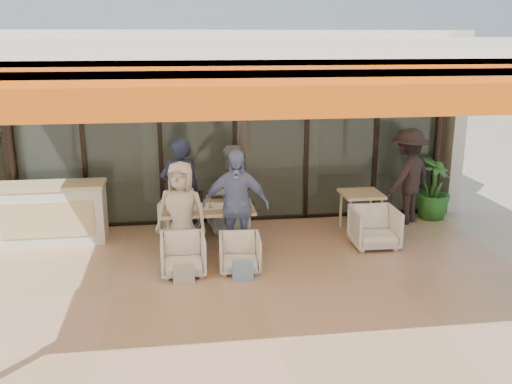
# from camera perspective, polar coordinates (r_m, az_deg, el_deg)

# --- Properties ---
(ground) EXTENTS (70.00, 70.00, 0.00)m
(ground) POSITION_cam_1_polar(r_m,az_deg,el_deg) (8.12, 0.19, -9.56)
(ground) COLOR #C6B293
(ground) RESTS_ON ground
(terrace_floor) EXTENTS (8.00, 6.00, 0.01)m
(terrace_floor) POSITION_cam_1_polar(r_m,az_deg,el_deg) (8.11, 0.19, -9.53)
(terrace_floor) COLOR tan
(terrace_floor) RESTS_ON ground
(terrace_structure) EXTENTS (8.00, 6.00, 3.40)m
(terrace_structure) POSITION_cam_1_polar(r_m,az_deg,el_deg) (7.11, 0.53, 13.99)
(terrace_structure) COLOR silver
(terrace_structure) RESTS_ON ground
(glass_storefront) EXTENTS (8.08, 0.10, 3.20)m
(glass_storefront) POSITION_cam_1_polar(r_m,az_deg,el_deg) (10.50, -2.15, 5.35)
(glass_storefront) COLOR #9EADA3
(glass_storefront) RESTS_ON ground
(interior_block) EXTENTS (9.05, 3.62, 3.52)m
(interior_block) POSITION_cam_1_polar(r_m,az_deg,el_deg) (12.70, -3.24, 9.93)
(interior_block) COLOR silver
(interior_block) RESTS_ON ground
(host_counter) EXTENTS (1.85, 0.65, 1.04)m
(host_counter) POSITION_cam_1_polar(r_m,az_deg,el_deg) (10.24, -19.84, -1.98)
(host_counter) COLOR silver
(host_counter) RESTS_ON ground
(dining_table) EXTENTS (1.50, 0.90, 0.93)m
(dining_table) POSITION_cam_1_polar(r_m,az_deg,el_deg) (9.30, -4.93, -1.81)
(dining_table) COLOR #DABD85
(dining_table) RESTS_ON ground
(chair_far_left) EXTENTS (0.81, 0.77, 0.71)m
(chair_far_left) POSITION_cam_1_polar(r_m,az_deg,el_deg) (10.29, -7.49, -2.14)
(chair_far_left) COLOR white
(chair_far_left) RESTS_ON ground
(chair_far_right) EXTENTS (0.75, 0.71, 0.69)m
(chair_far_right) POSITION_cam_1_polar(r_m,az_deg,el_deg) (10.32, -2.83, -2.00)
(chair_far_right) COLOR white
(chair_far_right) RESTS_ON ground
(chair_near_left) EXTENTS (0.66, 0.62, 0.67)m
(chair_near_left) POSITION_cam_1_polar(r_m,az_deg,el_deg) (8.50, -7.31, -6.07)
(chair_near_left) COLOR white
(chair_near_left) RESTS_ON ground
(chair_near_right) EXTENTS (0.64, 0.60, 0.63)m
(chair_near_right) POSITION_cam_1_polar(r_m,az_deg,el_deg) (8.55, -1.64, -5.97)
(chair_near_right) COLOR white
(chair_near_right) RESTS_ON ground
(diner_navy) EXTENTS (0.73, 0.55, 1.81)m
(diner_navy) POSITION_cam_1_polar(r_m,az_deg,el_deg) (9.65, -7.57, 0.10)
(diner_navy) COLOR #1B243D
(diner_navy) RESTS_ON ground
(diner_grey) EXTENTS (0.98, 0.87, 1.67)m
(diner_grey) POSITION_cam_1_polar(r_m,az_deg,el_deg) (9.71, -2.59, -0.11)
(diner_grey) COLOR slate
(diner_grey) RESTS_ON ground
(diner_cream) EXTENTS (0.89, 0.70, 1.60)m
(diner_cream) POSITION_cam_1_polar(r_m,az_deg,el_deg) (8.82, -7.47, -2.06)
(diner_cream) COLOR beige
(diner_cream) RESTS_ON ground
(diner_periwinkle) EXTENTS (1.09, 0.58, 1.76)m
(diner_periwinkle) POSITION_cam_1_polar(r_m,az_deg,el_deg) (8.83, -2.03, -1.35)
(diner_periwinkle) COLOR #6B84B3
(diner_periwinkle) RESTS_ON ground
(tote_bag_cream) EXTENTS (0.30, 0.10, 0.34)m
(tote_bag_cream) POSITION_cam_1_polar(r_m,az_deg,el_deg) (8.19, -7.23, -8.15)
(tote_bag_cream) COLOR silver
(tote_bag_cream) RESTS_ON ground
(tote_bag_blue) EXTENTS (0.30, 0.10, 0.34)m
(tote_bag_blue) POSITION_cam_1_polar(r_m,az_deg,el_deg) (8.24, -1.32, -7.89)
(tote_bag_blue) COLOR #99BFD8
(tote_bag_blue) RESTS_ON ground
(side_table) EXTENTS (0.70, 0.70, 0.74)m
(side_table) POSITION_cam_1_polar(r_m,az_deg,el_deg) (10.28, 10.47, -0.63)
(side_table) COLOR #DABD85
(side_table) RESTS_ON ground
(side_chair) EXTENTS (0.75, 0.70, 0.75)m
(side_chair) POSITION_cam_1_polar(r_m,az_deg,el_deg) (9.68, 11.78, -3.32)
(side_chair) COLOR white
(side_chair) RESTS_ON ground
(standing_woman) EXTENTS (1.34, 1.22, 1.81)m
(standing_woman) POSITION_cam_1_polar(r_m,az_deg,el_deg) (10.91, 14.95, 1.48)
(standing_woman) COLOR black
(standing_woman) RESTS_ON ground
(potted_palm) EXTENTS (0.96, 0.96, 1.22)m
(potted_palm) POSITION_cam_1_polar(r_m,az_deg,el_deg) (11.40, 17.31, 0.35)
(potted_palm) COLOR #1E5919
(potted_palm) RESTS_ON ground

